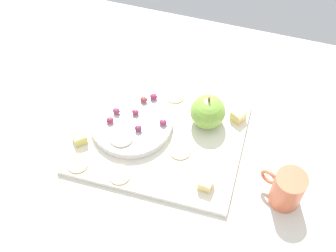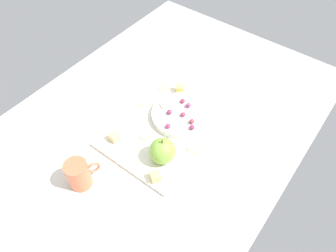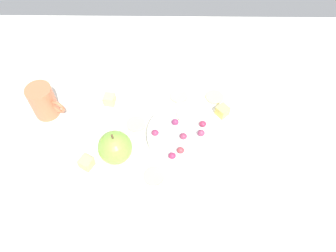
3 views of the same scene
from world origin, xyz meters
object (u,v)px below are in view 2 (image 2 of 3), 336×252
Objects in this scene: cracker_1 at (147,102)px; cracker_2 at (195,147)px; apple_whole at (162,151)px; grape_4 at (183,114)px; grape_0 at (169,112)px; grape_1 at (188,105)px; cheese_cube_0 at (179,89)px; grape_2 at (168,126)px; grape_6 at (192,127)px; cheese_cube_2 at (155,176)px; cheese_cube_1 at (114,137)px; cup at (79,174)px; grape_5 at (183,101)px; cracker_3 at (164,87)px; apple_slice_0 at (169,104)px; platter at (164,129)px; serving_dish at (180,115)px; cracker_0 at (147,135)px; grape_3 at (192,121)px.

cracker_1 is 24.46cm from cracker_2.
grape_4 is at bearing -166.16° from apple_whole.
grape_1 is (-6.19, 3.16, 0.02)cm from grape_0.
grape_2 is (16.88, 7.91, 1.59)cm from cheese_cube_0.
cheese_cube_2 is at bearing 3.45° from grape_6.
cheese_cube_0 is 29.69cm from cheese_cube_1.
cheese_cube_0 is at bearing -153.92° from apple_whole.
grape_4 and grape_6 have the same top height.
grape_6 is 36.33cm from cup.
grape_1 reaches higher than grape_4.
cheese_cube_0 is 1.57× the size of grape_5.
grape_6 is (12.92, 14.19, 1.60)cm from cheese_cube_0.
grape_4 reaches higher than cracker_3.
cracker_1 is 11.06cm from grape_0.
grape_5 is at bearing 170.92° from cup.
cheese_cube_2 reaches higher than cracker_2.
cracker_3 is (-31.21, -21.05, -1.18)cm from cheese_cube_2.
cheese_cube_1 and apple_slice_0 have the same top height.
platter is 13.53× the size of cheese_cube_1.
grape_1 is at bearing -137.03° from cracker_2.
grape_0 is (-4.58, -13.19, 2.88)cm from cracker_2.
serving_dish is 3.85× the size of cracker_3.
grape_6 is (-3.96, 6.28, 0.01)cm from grape_2.
serving_dish reaches higher than cracker_2.
apple_slice_0 is (-2.03, 8.04, 2.36)cm from cracker_1.
cheese_cube_0 is 1.57× the size of grape_6.
grape_0 is at bearing 40.38° from apple_slice_0.
serving_dish is at bearing -112.54° from grape_4.
cracker_2 is (-12.71, 21.51, -1.18)cm from cheese_cube_1.
grape_1 is at bearing -168.11° from grape_4.
grape_4 reaches higher than cheese_cube_2.
cracker_0 is at bearing -112.86° from apple_whole.
cracker_1 is (-10.94, -9.35, 0.00)cm from cracker_0.
serving_dish is 10.69× the size of grape_4.
cheese_cube_1 is at bearing -41.34° from grape_3.
cracker_2 is (16.77, 17.98, -1.18)cm from cheese_cube_0.
cracker_0 is at bearing -5.90° from grape_5.
cracker_1 is 2.78× the size of grape_4.
serving_dish is 6.81× the size of cheese_cube_1.
grape_4 is 1.00× the size of grape_5.
cheese_cube_0 reaches higher than cracker_2.
grape_1 is 4.35cm from grape_4.
grape_6 is (-16.56, 17.72, 1.60)cm from cheese_cube_1.
cracker_3 is at bearing -117.23° from grape_3.
grape_0 reaches higher than cheese_cube_2.
grape_6 is 0.19× the size of cup.
cheese_cube_0 is 16.90cm from grape_3.
cheese_cube_0 is at bearing -160.01° from platter.
platter is 17.64cm from cheese_cube_0.
cheese_cube_2 is at bearing 19.13° from serving_dish.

